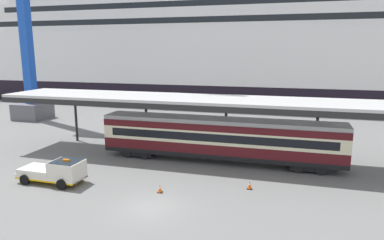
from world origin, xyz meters
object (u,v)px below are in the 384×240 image
(train_carriage, at_px, (219,138))
(traffic_cone_near, at_px, (160,188))
(cruise_ship, at_px, (301,26))
(service_truck, at_px, (57,171))
(traffic_cone_mid, at_px, (250,185))

(train_carriage, xyz_separation_m, traffic_cone_near, (-2.73, -8.15, -2.00))
(train_carriage, bearing_deg, cruise_ship, 79.63)
(cruise_ship, bearing_deg, traffic_cone_near, -101.78)
(cruise_ship, distance_m, train_carriage, 42.91)
(service_truck, bearing_deg, traffic_cone_near, 3.14)
(train_carriage, bearing_deg, traffic_cone_mid, -58.78)
(traffic_cone_near, bearing_deg, train_carriage, 71.49)
(service_truck, relative_size, traffic_cone_near, 8.42)
(cruise_ship, relative_size, traffic_cone_near, 220.89)
(train_carriage, distance_m, traffic_cone_mid, 7.00)
(cruise_ship, relative_size, service_truck, 26.24)
(service_truck, xyz_separation_m, traffic_cone_mid, (14.56, 2.87, -0.67))
(traffic_cone_mid, bearing_deg, train_carriage, 121.22)
(train_carriage, height_order, traffic_cone_near, train_carriage)
(traffic_cone_near, relative_size, traffic_cone_mid, 0.95)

